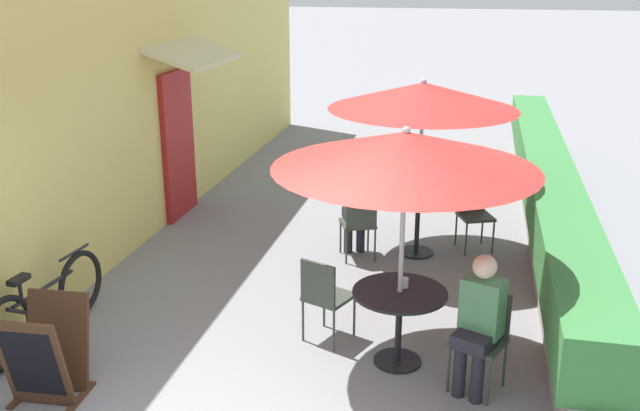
{
  "coord_description": "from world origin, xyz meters",
  "views": [
    {
      "loc": [
        1.74,
        -4.01,
        3.48
      ],
      "look_at": [
        0.15,
        3.16,
        1.0
      ],
      "focal_mm": 40.0,
      "sensor_mm": 36.0,
      "label": 1
    }
  ],
  "objects_px": {
    "cafe_chair_near_right": "(483,332)",
    "menu_board": "(46,353)",
    "patio_umbrella_mid": "(423,96)",
    "seated_patron_near_right": "(479,319)",
    "patio_table_mid": "(418,213)",
    "seated_patron_mid_left": "(357,204)",
    "patio_umbrella_near": "(406,150)",
    "patio_table_near": "(399,309)",
    "coffee_cup_mid": "(415,199)",
    "coffee_cup_near": "(405,283)",
    "cafe_chair_near_left": "(324,293)",
    "bicycle_leaning": "(45,305)",
    "cafe_chair_mid_right": "(474,210)",
    "cafe_chair_mid_left": "(359,220)"
  },
  "relations": [
    {
      "from": "coffee_cup_near",
      "to": "patio_table_mid",
      "type": "relative_size",
      "value": 0.11
    },
    {
      "from": "cafe_chair_near_right",
      "to": "cafe_chair_mid_right",
      "type": "distance_m",
      "value": 3.27
    },
    {
      "from": "seated_patron_mid_left",
      "to": "seated_patron_near_right",
      "type": "bearing_deg",
      "value": -83.71
    },
    {
      "from": "seated_patron_near_right",
      "to": "cafe_chair_mid_right",
      "type": "xyz_separation_m",
      "value": [
        -0.09,
        3.37,
        -0.17
      ]
    },
    {
      "from": "patio_umbrella_mid",
      "to": "menu_board",
      "type": "xyz_separation_m",
      "value": [
        -2.73,
        -3.87,
        -1.59
      ]
    },
    {
      "from": "seated_patron_near_right",
      "to": "patio_table_mid",
      "type": "relative_size",
      "value": 1.46
    },
    {
      "from": "coffee_cup_near",
      "to": "patio_umbrella_mid",
      "type": "xyz_separation_m",
      "value": [
        -0.1,
        2.58,
        1.25
      ]
    },
    {
      "from": "coffee_cup_mid",
      "to": "cafe_chair_mid_right",
      "type": "bearing_deg",
      "value": 34.98
    },
    {
      "from": "cafe_chair_mid_right",
      "to": "cafe_chair_mid_left",
      "type": "bearing_deg",
      "value": 5.68
    },
    {
      "from": "cafe_chair_mid_left",
      "to": "menu_board",
      "type": "relative_size",
      "value": 1.02
    },
    {
      "from": "patio_umbrella_mid",
      "to": "coffee_cup_mid",
      "type": "distance_m",
      "value": 1.26
    },
    {
      "from": "patio_umbrella_near",
      "to": "coffee_cup_mid",
      "type": "xyz_separation_m",
      "value": [
        -0.1,
        2.54,
        -1.25
      ]
    },
    {
      "from": "seated_patron_near_right",
      "to": "patio_table_mid",
      "type": "xyz_separation_m",
      "value": [
        -0.77,
        3.0,
        -0.14
      ]
    },
    {
      "from": "patio_table_near",
      "to": "cafe_chair_mid_left",
      "type": "bearing_deg",
      "value": 108.04
    },
    {
      "from": "cafe_chair_near_right",
      "to": "menu_board",
      "type": "height_order",
      "value": "cafe_chair_near_right"
    },
    {
      "from": "patio_table_near",
      "to": "seated_patron_mid_left",
      "type": "xyz_separation_m",
      "value": [
        -0.8,
        2.42,
        0.14
      ]
    },
    {
      "from": "menu_board",
      "to": "bicycle_leaning",
      "type": "bearing_deg",
      "value": 119.75
    },
    {
      "from": "seated_patron_near_right",
      "to": "bicycle_leaning",
      "type": "relative_size",
      "value": 0.69
    },
    {
      "from": "patio_table_near",
      "to": "cafe_chair_mid_right",
      "type": "xyz_separation_m",
      "value": [
        0.61,
        3.04,
        -0.03
      ]
    },
    {
      "from": "patio_umbrella_near",
      "to": "patio_umbrella_mid",
      "type": "height_order",
      "value": "same"
    },
    {
      "from": "patio_umbrella_near",
      "to": "menu_board",
      "type": "bearing_deg",
      "value": -156.89
    },
    {
      "from": "patio_umbrella_near",
      "to": "cafe_chair_mid_right",
      "type": "height_order",
      "value": "patio_umbrella_near"
    },
    {
      "from": "coffee_cup_near",
      "to": "seated_patron_mid_left",
      "type": "height_order",
      "value": "seated_patron_mid_left"
    },
    {
      "from": "patio_table_near",
      "to": "patio_umbrella_near",
      "type": "relative_size",
      "value": 0.38
    },
    {
      "from": "patio_table_mid",
      "to": "patio_table_near",
      "type": "bearing_deg",
      "value": -88.44
    },
    {
      "from": "seated_patron_mid_left",
      "to": "coffee_cup_mid",
      "type": "relative_size",
      "value": 13.89
    },
    {
      "from": "patio_table_near",
      "to": "cafe_chair_mid_right",
      "type": "height_order",
      "value": "cafe_chair_mid_right"
    },
    {
      "from": "bicycle_leaning",
      "to": "cafe_chair_mid_right",
      "type": "bearing_deg",
      "value": 45.02
    },
    {
      "from": "patio_table_near",
      "to": "cafe_chair_mid_left",
      "type": "xyz_separation_m",
      "value": [
        -0.75,
        2.32,
        -0.03
      ]
    },
    {
      "from": "coffee_cup_near",
      "to": "cafe_chair_mid_left",
      "type": "relative_size",
      "value": 0.1
    },
    {
      "from": "cafe_chair_mid_right",
      "to": "coffee_cup_mid",
      "type": "height_order",
      "value": "cafe_chair_mid_right"
    },
    {
      "from": "patio_umbrella_near",
      "to": "bicycle_leaning",
      "type": "distance_m",
      "value": 3.78
    },
    {
      "from": "patio_umbrella_mid",
      "to": "seated_patron_mid_left",
      "type": "relative_size",
      "value": 1.82
    },
    {
      "from": "patio_umbrella_near",
      "to": "coffee_cup_mid",
      "type": "bearing_deg",
      "value": 92.25
    },
    {
      "from": "cafe_chair_near_left",
      "to": "coffee_cup_near",
      "type": "bearing_deg",
      "value": 13.24
    },
    {
      "from": "patio_table_near",
      "to": "menu_board",
      "type": "xyz_separation_m",
      "value": [
        -2.8,
        -1.2,
        -0.12
      ]
    },
    {
      "from": "patio_table_mid",
      "to": "patio_umbrella_mid",
      "type": "xyz_separation_m",
      "value": [
        -0.0,
        0.0,
        1.47
      ]
    },
    {
      "from": "seated_patron_mid_left",
      "to": "menu_board",
      "type": "bearing_deg",
      "value": -141.26
    },
    {
      "from": "patio_umbrella_mid",
      "to": "menu_board",
      "type": "distance_m",
      "value": 5.0
    },
    {
      "from": "coffee_cup_mid",
      "to": "menu_board",
      "type": "distance_m",
      "value": 4.63
    },
    {
      "from": "coffee_cup_mid",
      "to": "patio_umbrella_mid",
      "type": "bearing_deg",
      "value": 78.69
    },
    {
      "from": "patio_umbrella_near",
      "to": "cafe_chair_mid_left",
      "type": "xyz_separation_m",
      "value": [
        -0.75,
        2.32,
        -1.5
      ]
    },
    {
      "from": "cafe_chair_near_right",
      "to": "menu_board",
      "type": "bearing_deg",
      "value": 37.76
    },
    {
      "from": "cafe_chair_near_left",
      "to": "cafe_chair_mid_right",
      "type": "bearing_deg",
      "value": 86.82
    },
    {
      "from": "cafe_chair_near_right",
      "to": "cafe_chair_mid_left",
      "type": "bearing_deg",
      "value": -37.14
    },
    {
      "from": "patio_umbrella_near",
      "to": "cafe_chair_near_left",
      "type": "bearing_deg",
      "value": 163.3
    },
    {
      "from": "cafe_chair_mid_right",
      "to": "coffee_cup_mid",
      "type": "distance_m",
      "value": 0.9
    },
    {
      "from": "patio_umbrella_near",
      "to": "seated_patron_mid_left",
      "type": "distance_m",
      "value": 2.87
    },
    {
      "from": "patio_umbrella_mid",
      "to": "cafe_chair_mid_right",
      "type": "xyz_separation_m",
      "value": [
        0.68,
        0.36,
        -1.5
      ]
    },
    {
      "from": "cafe_chair_mid_left",
      "to": "cafe_chair_mid_right",
      "type": "relative_size",
      "value": 1.0
    }
  ]
}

